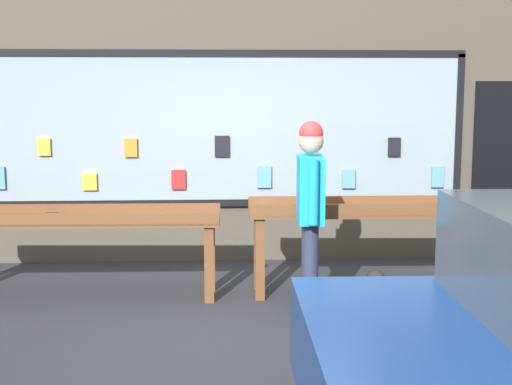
{
  "coord_description": "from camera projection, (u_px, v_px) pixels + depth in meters",
  "views": [
    {
      "loc": [
        -0.14,
        -5.93,
        2.0
      ],
      "look_at": [
        0.2,
        0.67,
        1.05
      ],
      "focal_mm": 50.0,
      "sensor_mm": 36.0,
      "label": 1
    }
  ],
  "objects": [
    {
      "name": "small_dog",
      "position": [
        371.0,
        289.0,
        6.28
      ],
      "size": [
        0.36,
        0.58,
        0.39
      ],
      "rotation": [
        0.0,
        0.0,
        1.17
      ],
      "color": "black",
      "rests_on": "ground_plane"
    },
    {
      "name": "display_table_right",
      "position": [
        390.0,
        218.0,
        6.98
      ],
      "size": [
        2.79,
        0.61,
        0.94
      ],
      "color": "brown",
      "rests_on": "ground_plane"
    },
    {
      "name": "person_browsing",
      "position": [
        310.0,
        201.0,
        6.33
      ],
      "size": [
        0.24,
        0.68,
        1.73
      ],
      "rotation": [
        0.0,
        0.0,
        1.52
      ],
      "color": "#2D334C",
      "rests_on": "ground_plane"
    },
    {
      "name": "shopfront_facade",
      "position": [
        234.0,
        107.0,
        8.26
      ],
      "size": [
        7.58,
        0.29,
        3.65
      ],
      "color": "#4C473D",
      "rests_on": "ground_plane"
    },
    {
      "name": "ground_plane",
      "position": [
        237.0,
        323.0,
        6.16
      ],
      "size": [
        40.0,
        40.0,
        0.0
      ],
      "primitive_type": "plane",
      "color": "#2D2D33"
    },
    {
      "name": "display_table_left",
      "position": [
        75.0,
        226.0,
        6.83
      ],
      "size": [
        2.79,
        0.63,
        0.87
      ],
      "color": "brown",
      "rests_on": "ground_plane"
    }
  ]
}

